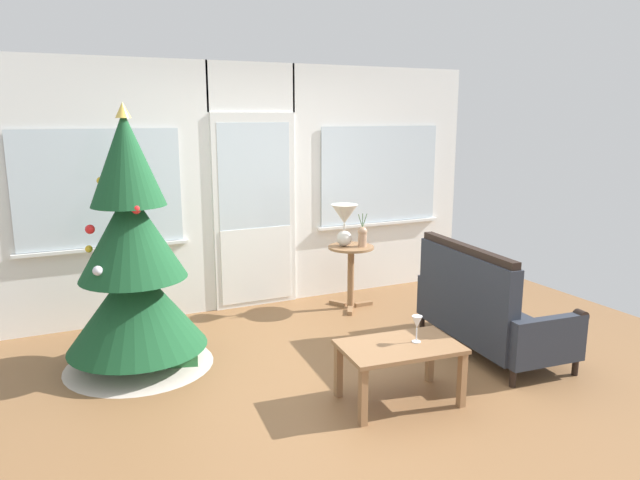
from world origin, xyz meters
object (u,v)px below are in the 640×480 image
Objects in this scene: side_table at (351,264)px; wine_glass at (417,323)px; coffee_table at (400,353)px; gift_box at (181,354)px; christmas_tree at (133,269)px; settee_sofa at (483,310)px; table_lamp at (344,219)px; flower_vase at (362,235)px.

wine_glass is at bearing -105.45° from side_table.
coffee_table reaches higher than gift_box.
christmas_tree is at bearing 137.44° from coffee_table.
table_lamp is at bearing 108.64° from settee_sofa.
settee_sofa is at bearing 25.33° from wine_glass.
flower_vase is at bearing 18.09° from gift_box.
table_lamp is (2.22, 0.59, 0.15)m from christmas_tree.
side_table is 3.08× the size of gift_box.
christmas_tree is at bearing -168.30° from flower_vase.
christmas_tree is 3.14× the size of side_table.
christmas_tree reaches higher than wine_glass.
coffee_table is at bearing -44.89° from gift_box.
settee_sofa is 3.47× the size of table_lamp.
christmas_tree reaches higher than table_lamp.
settee_sofa is at bearing 22.45° from coffee_table.
coffee_table is at bearing -112.07° from flower_vase.
flower_vase reaches higher than coffee_table.
wine_glass is (1.72, -1.46, -0.24)m from christmas_tree.
flower_vase reaches higher than side_table.
table_lamp reaches higher than side_table.
christmas_tree is 2.39× the size of coffee_table.
coffee_table is (-0.79, -1.95, -0.43)m from flower_vase.
coffee_table is at bearing -157.55° from settee_sofa.
flower_vase is at bearing 104.11° from settee_sofa.
christmas_tree is 2.30m from table_lamp.
table_lamp is 1.26× the size of flower_vase.
coffee_table is 1.82m from gift_box.
christmas_tree reaches higher than flower_vase.
coffee_table is (-0.63, -2.05, -0.59)m from table_lamp.
flower_vase is (0.10, -0.06, 0.31)m from side_table.
coffee_table is at bearing 177.13° from wine_glass.
christmas_tree is at bearing 139.61° from wine_glass.
flower_vase is 2.14m from coffee_table.
side_table is (-0.47, 1.53, 0.11)m from settee_sofa.
table_lamp reaches higher than wine_glass.
side_table is (2.28, 0.55, -0.33)m from christmas_tree.
table_lamp reaches higher than gift_box.
table_lamp is at bearing 147.99° from flower_vase.
settee_sofa is at bearing -19.59° from christmas_tree.
gift_box is (-2.44, 0.79, -0.27)m from settee_sofa.
wine_glass reaches higher than gift_box.
table_lamp is at bearing 146.31° from side_table.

